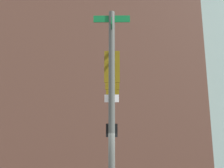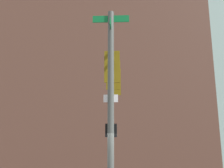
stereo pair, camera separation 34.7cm
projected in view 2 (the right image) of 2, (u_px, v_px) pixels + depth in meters
signal_pole_assembly at (113, 84)px, 10.70m from camera, size 1.22×4.24×6.55m
building_brick_nearside at (100, 5)px, 43.66m from camera, size 25.58×18.05×47.75m
building_brick_midblock at (120, 78)px, 48.15m from camera, size 17.10×18.47×29.36m
building_glass_tower at (218, 0)px, 65.30m from camera, size 23.73×25.81×71.73m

